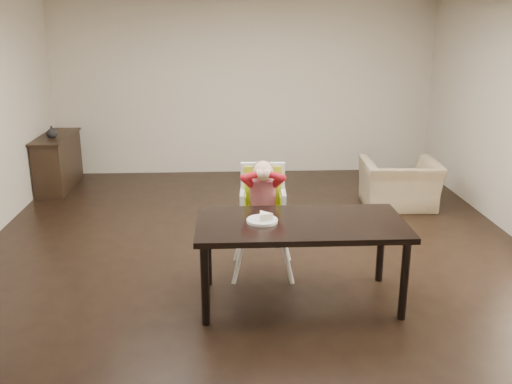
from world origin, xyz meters
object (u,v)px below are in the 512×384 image
Objects in this scene: dining_table at (301,230)px; high_chair at (263,194)px; sideboard at (58,162)px; armchair at (400,176)px.

high_chair is (-0.29, 0.66, 0.13)m from dining_table.
high_chair is at bearing -47.27° from sideboard.
armchair reaches higher than sideboard.
armchair is at bearing 57.23° from dining_table.
high_chair reaches higher than sideboard.
armchair is at bearing 47.46° from high_chair.
high_chair is 4.19m from sideboard.
high_chair reaches higher than dining_table.
dining_table is 0.73m from high_chair.
armchair is 4.91m from sideboard.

